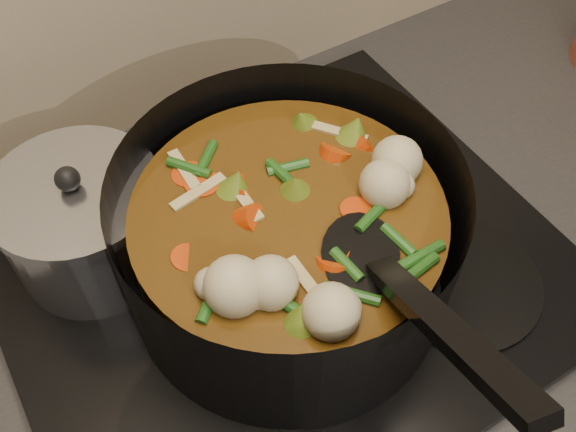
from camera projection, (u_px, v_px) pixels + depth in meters
counter at (284, 412)px, 1.12m from camera, size 2.64×0.64×0.91m
stovetop at (282, 267)px, 0.75m from camera, size 0.62×0.54×0.03m
stockpot at (289, 241)px, 0.67m from camera, size 0.45×0.53×0.26m
saucepan at (86, 223)px, 0.70m from camera, size 0.18×0.18×0.15m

